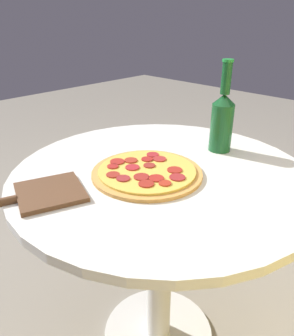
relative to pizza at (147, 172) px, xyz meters
name	(u,v)px	position (x,y,z in m)	size (l,w,h in m)	color
ground_plane	(158,334)	(-0.05, 0.01, -0.70)	(8.00, 8.00, 0.00)	gray
table	(160,215)	(-0.05, 0.01, -0.16)	(0.86, 0.86, 0.69)	silver
pizza	(147,172)	(0.00, 0.00, 0.00)	(0.31, 0.31, 0.02)	#C68E47
beer_bottle	(222,119)	(-0.30, 0.05, 0.10)	(0.07, 0.07, 0.29)	#144C23
pizza_paddle	(41,194)	(0.27, -0.10, 0.00)	(0.29, 0.20, 0.02)	brown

